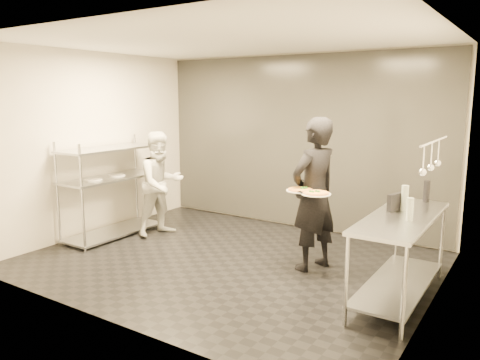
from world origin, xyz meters
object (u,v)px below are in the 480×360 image
Objects in this scene: prep_counter at (400,243)px; bottle_dark at (427,191)px; pizza_plate_near at (300,190)px; pizza_plate_far at (316,193)px; pos_monitor at (396,202)px; bottle_green at (405,198)px; chef at (161,184)px; waiter at (314,195)px; salad_plate at (321,154)px; bottle_clear at (410,209)px; pass_rack at (112,186)px.

bottle_dark reaches higher than prep_counter.
pizza_plate_far is (0.22, -0.04, -0.01)m from pizza_plate_near.
pos_monitor is 0.10m from bottle_green.
chef is 6.43× the size of bottle_dark.
pizza_plate_far is at bearing -82.94° from chef.
waiter is at bearing -172.11° from pos_monitor.
prep_counter is 7.00× the size of pos_monitor.
waiter reaches higher than bottle_green.
bottle_green is at bearing 9.02° from pizza_plate_far.
waiter is 1.29m from bottle_dark.
salad_plate reaches higher than bottle_clear.
pizza_plate_far is 0.76m from salad_plate.
waiter reaches higher than bottle_clear.
bottle_clear is 0.92× the size of bottle_dark.
bottle_dark is (1.28, 0.09, -0.36)m from salad_plate.
pizza_plate_far is 1.28m from bottle_dark.
pizza_plate_near is 1.43× the size of bottle_clear.
chef is 2.76m from pizza_plate_far.
prep_counter is at bearing -5.27° from pizza_plate_far.
bottle_green reaches higher than prep_counter.
bottle_clear is (0.11, -0.16, 0.41)m from prep_counter.
waiter is at bearing -78.36° from salad_plate.
salad_plate reaches higher than bottle_green.
bottle_clear is (1.11, -0.25, 0.01)m from pizza_plate_far.
prep_counter is 0.95× the size of waiter.
pass_rack reaches higher than prep_counter.
chef is at bearing 36.82° from pass_rack.
chef is 3.63m from pos_monitor.
bottle_green is at bearing -78.68° from chef.
bottle_dark is (3.80, 0.35, 0.24)m from chef.
waiter is 5.77× the size of pizza_plate_near.
salad_plate is (-0.07, 0.35, 0.46)m from waiter.
pizza_plate_far is (-1.00, 0.09, 0.40)m from prep_counter.
pos_monitor is at bearing 122.40° from prep_counter.
pos_monitor is at bearing -25.39° from salad_plate.
bottle_clear is at bearing 86.43° from waiter.
pass_rack is 4.48m from bottle_dark.
pizza_plate_near is at bearing 167.53° from bottle_clear.
bottle_clear is (4.44, -0.16, 0.27)m from pass_rack.
chef is 7.03× the size of bottle_clear.
chef is at bearing 170.99° from bottle_clear.
bottle_green is at bearing -21.62° from salad_plate.
prep_counter is (4.33, 0.00, -0.14)m from pass_rack.
pass_rack reaches higher than bottle_green.
bottle_green is at bearing 3.30° from pass_rack.
bottle_clear is at bearing -33.34° from salad_plate.
bottle_dark is (4.40, 0.80, 0.28)m from pass_rack.
pizza_plate_far is 1.27× the size of bottle_green.
prep_counter is at bearing -94.76° from bottle_dark.
pizza_plate_far is at bearing -170.98° from bottle_green.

